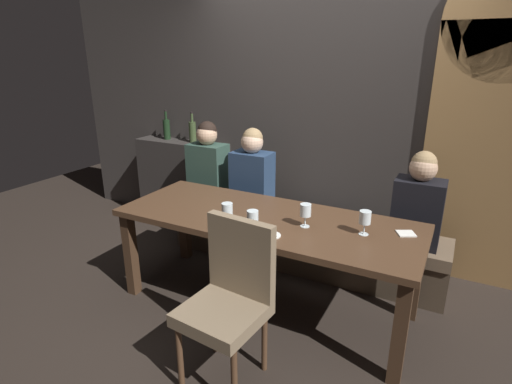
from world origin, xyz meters
name	(u,v)px	position (x,y,z in m)	size (l,w,h in m)	color
ground	(266,304)	(0.00, 0.00, 0.00)	(9.00, 9.00, 0.00)	black
back_wall_tiled	(326,95)	(0.00, 1.22, 1.50)	(6.00, 0.12, 3.00)	#383330
arched_door	(491,122)	(1.35, 1.15, 1.36)	(0.90, 0.05, 2.55)	olive
back_counter	(184,183)	(-1.55, 1.04, 0.47)	(1.10, 0.28, 0.95)	#2F2B29
dining_table	(266,228)	(0.00, 0.00, 0.65)	(2.20, 0.84, 0.74)	#412B1C
banquette_bench	(300,242)	(0.00, 0.70, 0.23)	(2.50, 0.44, 0.45)	#4A3C2E
chair_near_side	(230,292)	(0.12, -0.72, 0.56)	(0.48, 0.48, 0.98)	#4C3321
diner_redhead	(208,165)	(-0.98, 0.70, 0.83)	(0.36, 0.24, 0.81)	#2D473D
diner_bearded	(252,173)	(-0.48, 0.68, 0.82)	(0.36, 0.24, 0.79)	navy
diner_far_end	(419,202)	(0.95, 0.68, 0.80)	(0.36, 0.24, 0.74)	black
wine_bottle_dark_red	(167,129)	(-1.77, 1.06, 1.07)	(0.08, 0.08, 0.33)	black
wine_bottle_pale_label	(193,131)	(-1.41, 1.06, 1.07)	(0.08, 0.08, 0.33)	#384728
wine_glass_near_left	(253,218)	(0.05, -0.30, 0.85)	(0.08, 0.08, 0.16)	silver
wine_glass_center_back	(306,211)	(0.31, -0.03, 0.85)	(0.08, 0.08, 0.16)	silver
wine_glass_end_right	(365,218)	(0.70, 0.03, 0.86)	(0.08, 0.08, 0.16)	silver
wine_glass_far_right	(227,210)	(-0.17, -0.26, 0.85)	(0.08, 0.08, 0.16)	silver
espresso_cup	(272,232)	(0.17, -0.27, 0.77)	(0.12, 0.12, 0.06)	white
folded_napkin	(406,234)	(0.94, 0.16, 0.74)	(0.11, 0.10, 0.01)	silver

